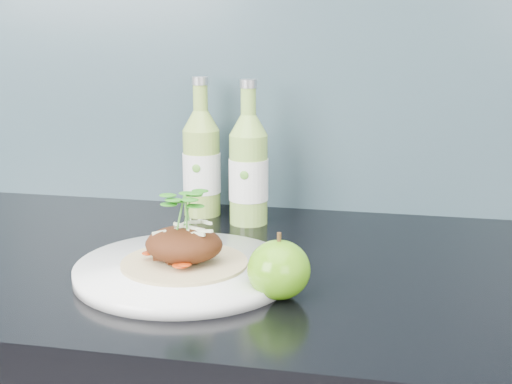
# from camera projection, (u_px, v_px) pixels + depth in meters

# --- Properties ---
(dinner_plate) EXTENTS (0.33, 0.33, 0.02)m
(dinner_plate) POSITION_uv_depth(u_px,v_px,m) (185.00, 270.00, 0.90)
(dinner_plate) COLOR white
(dinner_plate) RESTS_ON kitchen_counter
(pork_taco) EXTENTS (0.16, 0.16, 0.10)m
(pork_taco) POSITION_uv_depth(u_px,v_px,m) (184.00, 243.00, 0.89)
(pork_taco) COLOR tan
(pork_taco) RESTS_ON dinner_plate
(green_apple) EXTENTS (0.10, 0.10, 0.08)m
(green_apple) POSITION_uv_depth(u_px,v_px,m) (279.00, 270.00, 0.83)
(green_apple) COLOR #55840E
(green_apple) RESTS_ON kitchen_counter
(cider_bottle_left) EXTENTS (0.07, 0.07, 0.23)m
(cider_bottle_left) POSITION_uv_depth(u_px,v_px,m) (202.00, 163.00, 1.17)
(cider_bottle_left) COLOR #8EB149
(cider_bottle_left) RESTS_ON kitchen_counter
(cider_bottle_right) EXTENTS (0.08, 0.08, 0.23)m
(cider_bottle_right) POSITION_uv_depth(u_px,v_px,m) (249.00, 170.00, 1.12)
(cider_bottle_right) COLOR #8BB94D
(cider_bottle_right) RESTS_ON kitchen_counter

